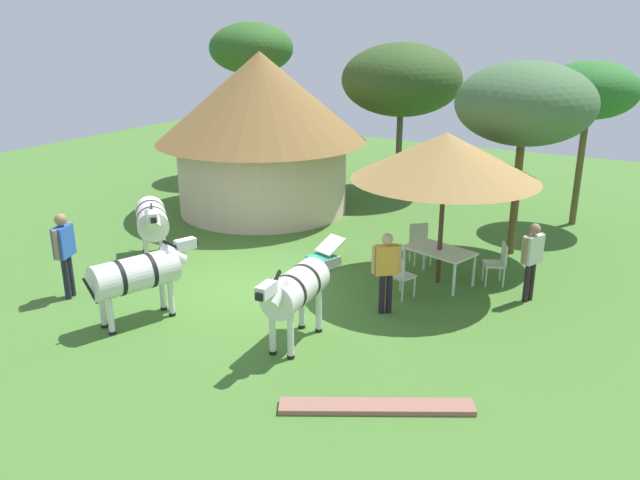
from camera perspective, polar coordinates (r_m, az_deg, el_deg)
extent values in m
plane|color=#44722D|center=(13.51, -5.77, -4.12)|extent=(36.00, 36.00, 0.00)
cylinder|color=beige|center=(18.76, -5.14, 5.73)|extent=(4.86, 4.86, 2.04)
cone|color=olive|center=(18.38, -5.35, 12.63)|extent=(6.02, 6.02, 2.50)
cylinder|color=#453227|center=(13.50, 10.76, 0.70)|extent=(0.10, 0.10, 2.25)
cone|color=#9D7741|center=(13.10, 11.18, 7.38)|extent=(3.82, 3.82, 0.96)
cube|color=silver|center=(13.62, 10.65, -0.92)|extent=(1.59, 1.20, 0.04)
cylinder|color=silver|center=(14.37, 9.33, -1.35)|extent=(0.06, 0.06, 0.70)
cylinder|color=silver|center=(13.70, 13.61, -2.68)|extent=(0.06, 0.06, 0.70)
cylinder|color=silver|center=(13.85, 7.55, -2.06)|extent=(0.06, 0.06, 0.70)
cylinder|color=silver|center=(13.14, 11.91, -3.48)|extent=(0.06, 0.06, 0.70)
cube|color=silver|center=(13.89, 15.33, -2.08)|extent=(0.57, 0.58, 0.04)
cube|color=silver|center=(13.85, 16.18, -1.23)|extent=(0.22, 0.42, 0.45)
cylinder|color=silver|center=(13.76, 14.65, -3.22)|extent=(0.04, 0.04, 0.45)
cylinder|color=silver|center=(14.11, 14.41, -2.65)|extent=(0.04, 0.04, 0.45)
cylinder|color=silver|center=(13.83, 16.12, -3.25)|extent=(0.04, 0.04, 0.45)
cylinder|color=silver|center=(14.18, 15.84, -2.67)|extent=(0.04, 0.04, 0.45)
cube|color=silver|center=(14.73, 9.01, -0.42)|extent=(0.61, 0.60, 0.04)
cube|color=silver|center=(14.83, 8.82, 0.64)|extent=(0.36, 0.32, 0.45)
cylinder|color=silver|center=(14.71, 9.90, -1.43)|extent=(0.04, 0.04, 0.45)
cylinder|color=silver|center=(14.59, 8.49, -1.53)|extent=(0.04, 0.04, 0.45)
cylinder|color=silver|center=(15.03, 9.43, -0.96)|extent=(0.04, 0.04, 0.45)
cylinder|color=silver|center=(14.91, 8.05, -1.06)|extent=(0.04, 0.04, 0.45)
cube|color=silver|center=(12.89, 7.34, -3.19)|extent=(0.55, 0.54, 0.04)
cube|color=silver|center=(12.67, 6.81, -2.46)|extent=(0.43, 0.18, 0.45)
cylinder|color=silver|center=(13.21, 7.22, -3.67)|extent=(0.04, 0.04, 0.45)
cylinder|color=silver|center=(12.98, 8.46, -4.15)|extent=(0.04, 0.04, 0.45)
cylinder|color=silver|center=(12.96, 6.14, -4.08)|extent=(0.04, 0.04, 0.45)
cylinder|color=silver|center=(12.73, 7.39, -4.57)|extent=(0.04, 0.04, 0.45)
cylinder|color=black|center=(13.23, 18.03, -3.64)|extent=(0.12, 0.12, 0.80)
cylinder|color=black|center=(13.34, 18.40, -3.50)|extent=(0.12, 0.12, 0.80)
cube|color=beige|center=(13.05, 18.52, -0.78)|extent=(0.37, 0.48, 0.57)
cylinder|color=#946C53|center=(12.85, 17.87, -0.93)|extent=(0.08, 0.08, 0.53)
cylinder|color=#946C53|center=(13.24, 19.17, -0.50)|extent=(0.08, 0.08, 0.53)
sphere|color=#946C53|center=(12.92, 18.71, 0.94)|extent=(0.22, 0.22, 0.22)
cylinder|color=black|center=(12.17, 6.20, -4.76)|extent=(0.12, 0.12, 0.80)
cylinder|color=black|center=(12.14, 5.56, -4.81)|extent=(0.12, 0.12, 0.80)
cube|color=gold|center=(11.90, 5.99, -1.78)|extent=(0.46, 0.42, 0.56)
cylinder|color=tan|center=(11.96, 7.13, -1.64)|extent=(0.08, 0.08, 0.53)
cylinder|color=tan|center=(11.84, 4.84, -1.78)|extent=(0.08, 0.08, 0.53)
sphere|color=tan|center=(11.76, 6.06, 0.09)|extent=(0.22, 0.22, 0.22)
cylinder|color=black|center=(13.78, -21.45, -2.97)|extent=(0.13, 0.13, 0.88)
cylinder|color=black|center=(13.66, -21.78, -3.20)|extent=(0.13, 0.13, 0.88)
cube|color=blue|center=(13.47, -21.99, -0.12)|extent=(0.37, 0.52, 0.62)
cylinder|color=#99714D|center=(13.68, -21.44, 0.31)|extent=(0.09, 0.09, 0.59)
cylinder|color=#99714D|center=(13.25, -22.58, -0.41)|extent=(0.09, 0.09, 0.59)
sphere|color=#99714D|center=(13.35, -22.23, 1.71)|extent=(0.24, 0.24, 0.24)
cube|color=teal|center=(14.48, 0.14, -1.50)|extent=(0.67, 0.69, 0.03)
cube|color=silver|center=(14.57, 0.95, -0.43)|extent=(0.66, 0.68, 0.32)
cube|color=silver|center=(14.37, 1.00, -2.13)|extent=(0.23, 0.59, 0.22)
cube|color=silver|center=(14.73, -0.38, -1.59)|extent=(0.23, 0.59, 0.22)
cylinder|color=silver|center=(15.20, -14.85, 1.90)|extent=(1.56, 1.52, 0.69)
cylinder|color=black|center=(15.49, -14.91, 2.20)|extent=(0.54, 0.57, 0.71)
cylinder|color=black|center=(14.94, -14.79, 1.61)|extent=(0.54, 0.57, 0.71)
cylinder|color=silver|center=(14.44, -14.75, 1.76)|extent=(0.61, 0.60, 0.51)
cube|color=silver|center=(14.12, -14.74, 2.07)|extent=(0.42, 0.40, 0.20)
cube|color=black|center=(13.96, -14.69, 1.75)|extent=(0.17, 0.17, 0.12)
cube|color=black|center=(14.38, -14.82, 2.53)|extent=(0.29, 0.28, 0.28)
cylinder|color=silver|center=(14.86, -13.80, -0.93)|extent=(0.11, 0.11, 0.73)
cylinder|color=black|center=(14.97, -13.71, -2.13)|extent=(0.13, 0.13, 0.06)
cylinder|color=silver|center=(14.85, -15.27, -1.07)|extent=(0.11, 0.11, 0.73)
cylinder|color=black|center=(14.96, -15.16, -2.27)|extent=(0.13, 0.13, 0.06)
cylinder|color=silver|center=(15.93, -14.09, 0.38)|extent=(0.11, 0.11, 0.73)
cylinder|color=black|center=(16.03, -14.00, -0.75)|extent=(0.13, 0.13, 0.06)
cylinder|color=silver|center=(15.92, -15.45, 0.25)|extent=(0.11, 0.11, 0.73)
cylinder|color=black|center=(16.02, -15.35, -0.88)|extent=(0.13, 0.13, 0.06)
cylinder|color=black|center=(15.99, -14.97, 2.34)|extent=(0.21, 0.20, 0.53)
cylinder|color=silver|center=(12.02, -16.27, -2.95)|extent=(1.13, 1.68, 0.64)
cylinder|color=black|center=(11.91, -17.63, -3.29)|extent=(0.64, 0.30, 0.65)
cylinder|color=black|center=(12.12, -15.08, -2.66)|extent=(0.64, 0.30, 0.65)
cylinder|color=silver|center=(12.26, -13.06, -1.35)|extent=(0.45, 0.60, 0.49)
cube|color=silver|center=(12.32, -11.97, -0.37)|extent=(0.31, 0.44, 0.20)
cube|color=black|center=(12.41, -11.23, -0.32)|extent=(0.15, 0.15, 0.12)
cube|color=black|center=(12.19, -13.13, -0.46)|extent=(0.16, 0.36, 0.28)
cylinder|color=silver|center=(12.61, -13.93, -4.61)|extent=(0.11, 0.11, 0.70)
cylinder|color=black|center=(12.74, -13.82, -5.93)|extent=(0.13, 0.13, 0.06)
cylinder|color=silver|center=(12.32, -13.19, -5.12)|extent=(0.11, 0.11, 0.70)
cylinder|color=black|center=(12.45, -13.08, -6.47)|extent=(0.13, 0.13, 0.06)
cylinder|color=silver|center=(12.20, -18.89, -5.92)|extent=(0.11, 0.11, 0.70)
cylinder|color=black|center=(12.33, -18.73, -7.28)|extent=(0.13, 0.13, 0.06)
cylinder|color=silver|center=(11.90, -18.25, -6.49)|extent=(0.11, 0.11, 0.70)
cylinder|color=black|center=(12.03, -18.09, -7.87)|extent=(0.13, 0.13, 0.06)
cylinder|color=black|center=(11.78, -19.88, -4.31)|extent=(0.13, 0.24, 0.53)
cylinder|color=silver|center=(10.76, -2.17, -4.29)|extent=(0.73, 1.45, 0.62)
cylinder|color=black|center=(10.99, -1.49, -3.77)|extent=(0.64, 0.13, 0.63)
cylinder|color=black|center=(10.55, -2.81, -4.77)|extent=(0.64, 0.13, 0.63)
cylinder|color=silver|center=(10.12, -4.03, -4.76)|extent=(0.32, 0.55, 0.49)
cube|color=silver|center=(9.83, -4.85, -4.49)|extent=(0.21, 0.41, 0.20)
cube|color=black|center=(9.70, -5.38, -5.02)|extent=(0.13, 0.13, 0.12)
cube|color=black|center=(10.04, -4.05, -3.71)|extent=(0.07, 0.37, 0.28)
cylinder|color=silver|center=(10.52, -2.65, -8.63)|extent=(0.11, 0.11, 0.79)
cylinder|color=black|center=(10.70, -2.62, -10.38)|extent=(0.13, 0.13, 0.06)
cylinder|color=silver|center=(10.67, -4.29, -8.25)|extent=(0.11, 0.11, 0.79)
cylinder|color=black|center=(10.84, -4.24, -9.98)|extent=(0.13, 0.13, 0.06)
cylinder|color=silver|center=(11.38, -0.11, -6.40)|extent=(0.11, 0.11, 0.79)
cylinder|color=black|center=(11.54, -0.11, -8.05)|extent=(0.13, 0.13, 0.06)
cylinder|color=silver|center=(11.52, -1.65, -6.08)|extent=(0.11, 0.11, 0.79)
cylinder|color=black|center=(11.68, -1.64, -7.72)|extent=(0.13, 0.13, 0.06)
cylinder|color=black|center=(11.42, -0.41, -3.41)|extent=(0.07, 0.24, 0.53)
cylinder|color=brown|center=(21.00, 7.06, 7.77)|extent=(0.20, 0.20, 2.54)
ellipsoid|color=#304D20|center=(20.69, 7.32, 14.05)|extent=(3.78, 3.78, 2.27)
cylinder|color=brown|center=(15.65, 17.10, 3.55)|extent=(0.19, 0.19, 2.70)
ellipsoid|color=#44673E|center=(15.25, 17.90, 11.57)|extent=(3.12, 3.12, 1.87)
cylinder|color=brown|center=(18.57, 22.17, 5.68)|extent=(0.18, 0.18, 2.93)
ellipsoid|color=#296928|center=(18.26, 23.01, 12.25)|extent=(2.48, 2.48, 1.49)
cylinder|color=#473D25|center=(23.24, -5.94, 10.25)|extent=(0.17, 0.17, 3.65)
ellipsoid|color=#2C5B21|center=(23.00, -6.17, 16.71)|extent=(2.90, 2.90, 1.74)
cube|color=#936052|center=(9.46, 5.09, -14.64)|extent=(2.62, 1.68, 0.08)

